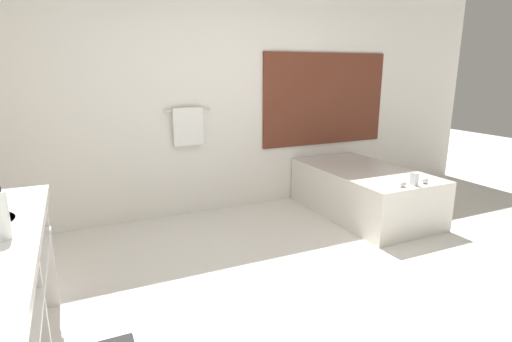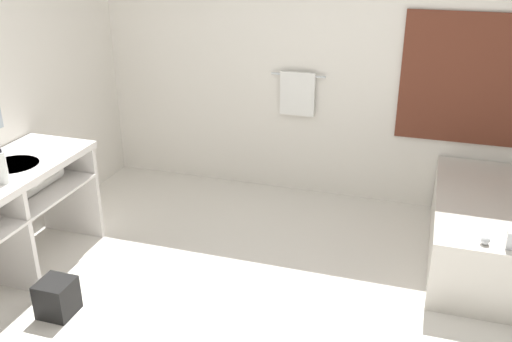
{
  "view_description": "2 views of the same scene",
  "coord_description": "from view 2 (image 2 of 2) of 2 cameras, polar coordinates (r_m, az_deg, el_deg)",
  "views": [
    {
      "loc": [
        -1.4,
        -1.95,
        1.56
      ],
      "look_at": [
        -0.1,
        0.89,
        0.77
      ],
      "focal_mm": 28.0,
      "sensor_mm": 36.0,
      "label": 1
    },
    {
      "loc": [
        0.85,
        -2.77,
        2.39
      ],
      "look_at": [
        -0.31,
        0.92,
        0.72
      ],
      "focal_mm": 40.0,
      "sensor_mm": 36.0,
      "label": 2
    }
  ],
  "objects": [
    {
      "name": "ground_plane",
      "position": [
        3.76,
        0.28,
        -16.17
      ],
      "size": [
        16.0,
        16.0,
        0.0
      ],
      "primitive_type": "plane",
      "color": "silver",
      "rests_on": "ground"
    },
    {
      "name": "wall_back_with_blinds",
      "position": [
        5.17,
        8.35,
        11.44
      ],
      "size": [
        7.4,
        0.13,
        2.7
      ],
      "color": "white",
      "rests_on": "ground_plane"
    },
    {
      "name": "bathtub",
      "position": [
        4.7,
        22.75,
        -5.3
      ],
      "size": [
        0.91,
        1.6,
        0.63
      ],
      "color": "silver",
      "rests_on": "ground_plane"
    },
    {
      "name": "water_bottle_1",
      "position": [
        4.02,
        -24.09,
        0.34
      ],
      "size": [
        0.07,
        0.07,
        0.23
      ],
      "color": "silver",
      "rests_on": "vanity_counter"
    },
    {
      "name": "waste_bin",
      "position": [
        4.09,
        -19.28,
        -11.85
      ],
      "size": [
        0.22,
        0.22,
        0.25
      ],
      "color": "black",
      "rests_on": "ground_plane"
    }
  ]
}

